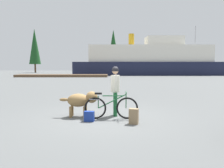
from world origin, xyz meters
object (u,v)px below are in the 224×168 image
object	(u,v)px
ferry_boat	(150,61)
backpack	(134,116)
dog	(82,100)
sailboat_moored	(195,73)
handbag_pannier	(90,116)
person_cyclist	(116,86)
bicycle	(111,107)

from	to	relation	value
ferry_boat	backpack	bearing A→B (deg)	-100.18
dog	ferry_boat	bearing A→B (deg)	76.94
backpack	sailboat_moored	world-z (taller)	sailboat_moored
handbag_pannier	person_cyclist	bearing A→B (deg)	44.43
person_cyclist	backpack	world-z (taller)	person_cyclist
dog	backpack	world-z (taller)	dog
person_cyclist	handbag_pannier	world-z (taller)	person_cyclist
person_cyclist	backpack	bearing A→B (deg)	-64.42
person_cyclist	backpack	xyz separation A→B (m)	(0.56, -1.16, -0.84)
backpack	handbag_pannier	size ratio (longest dim) A/B	1.45
sailboat_moored	dog	bearing A→B (deg)	-115.86
dog	backpack	size ratio (longest dim) A/B	2.81
backpack	sailboat_moored	size ratio (longest dim) A/B	0.05
dog	handbag_pannier	size ratio (longest dim) A/B	4.07
dog	ferry_boat	xyz separation A→B (m)	(8.60, 37.10, 2.22)
dog	handbag_pannier	world-z (taller)	dog
handbag_pannier	sailboat_moored	world-z (taller)	sailboat_moored
bicycle	dog	distance (m)	1.12
bicycle	person_cyclist	bearing A→B (deg)	72.81
handbag_pannier	sailboat_moored	bearing A→B (deg)	65.04
backpack	person_cyclist	bearing A→B (deg)	115.58
person_cyclist	sailboat_moored	world-z (taller)	sailboat_moored
ferry_boat	sailboat_moored	bearing A→B (deg)	-19.44
bicycle	backpack	size ratio (longest dim) A/B	3.79
bicycle	handbag_pannier	xyz separation A→B (m)	(-0.70, -0.34, -0.23)
bicycle	ferry_boat	bearing A→B (deg)	78.59
person_cyclist	dog	bearing A→B (deg)	-172.08
person_cyclist	sailboat_moored	distance (m)	37.42
person_cyclist	dog	distance (m)	1.31
person_cyclist	sailboat_moored	xyz separation A→B (m)	(15.40, 34.10, -0.56)
sailboat_moored	ferry_boat	bearing A→B (deg)	160.56
sailboat_moored	handbag_pannier	bearing A→B (deg)	-114.96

